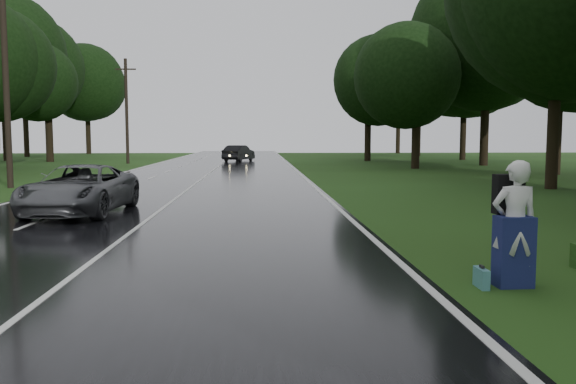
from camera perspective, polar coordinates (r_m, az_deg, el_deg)
name	(u,v)px	position (r m, az deg, el deg)	size (l,w,h in m)	color
ground	(36,307)	(9.17, -23.29, -10.19)	(160.00, 160.00, 0.00)	#224514
road	(192,186)	(28.55, -9.27, 0.54)	(12.00, 140.00, 0.04)	black
lane_center	(192,186)	(28.55, -9.27, 0.59)	(0.12, 140.00, 0.01)	silver
grey_car	(80,189)	(19.21, -19.55, 0.27)	(2.48, 5.38, 1.49)	#505155
far_car	(239,153)	(57.00, -4.80, 3.78)	(1.63, 4.68, 1.54)	black
hitchhiker	(514,228)	(10.03, 21.10, -3.30)	(0.76, 0.68, 2.03)	silver
suitcase	(481,278)	(9.91, 18.28, -7.94)	(0.13, 0.44, 0.31)	teal
utility_pole_mid	(11,188)	(30.54, -25.35, 0.37)	(1.80, 0.28, 10.20)	black
utility_pole_far	(128,164)	(54.55, -15.29, 2.68)	(1.80, 0.28, 9.28)	black
tree_left_f	(50,162)	(60.85, -22.10, 2.74)	(9.00, 9.00, 14.06)	black
tree_right_d	(551,189)	(29.66, 24.17, 0.28)	(10.20, 10.20, 15.94)	black
tree_right_e	(415,168)	(45.50, 12.25, 2.25)	(7.62, 7.62, 11.91)	black
tree_right_f	(367,161)	(59.15, 7.73, 3.02)	(8.72, 8.72, 13.62)	black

